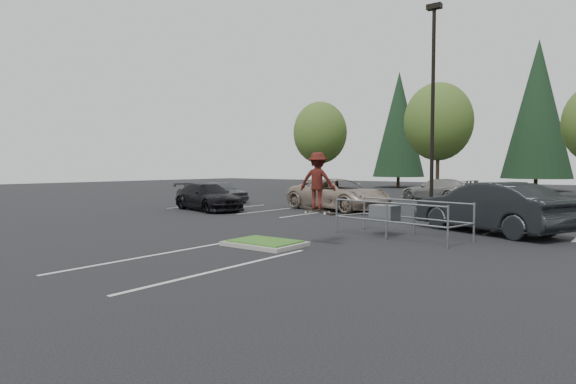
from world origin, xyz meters
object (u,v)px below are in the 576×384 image
Objects in this scene: cart_corral at (388,213)px; car_l_grey at (221,192)px; car_far_silver at (438,190)px; car_l_black at (207,197)px; car_r_charc at (489,207)px; conif_b at (538,109)px; skateboarder at (317,181)px; car_l_tan at (338,194)px; decid_b at (438,124)px; decid_a at (320,135)px; light_pole at (432,121)px; conif_a at (399,124)px.

car_l_grey is (-15.51, 7.40, -0.07)m from cart_corral.
car_far_silver is (-4.84, 17.90, -0.03)m from cart_corral.
car_r_charc reaches higher than car_l_black.
skateboarder is at bearing -88.26° from conif_b.
decid_b is at bearing 17.55° from car_l_tan.
conif_b is at bearing -103.28° from skateboarder.
decid_a reaches higher than cart_corral.
light_pole is 8.89m from cart_corral.
decid_b is 26.28m from car_r_charc.
conif_a is (-7.99, 9.47, 1.05)m from decid_b.
decid_b is at bearing -49.83° from conif_a.
light_pole reaches higher than car_l_tan.
decid_a reaches higher than car_l_black.
conif_a is at bearing 21.73° from car_l_black.
conif_a is 33.85m from car_l_black.
decid_a is at bearing 33.99° from car_l_black.
decid_b is 19.79m from car_l_tan.
decid_b is at bearing -132.38° from car_r_charc.
conif_b is (14.00, 0.50, 0.75)m from conif_a.
conif_a is 2.36× the size of car_r_charc.
conif_b reaches higher than skateboarder.
decid_b is 2.31× the size of car_l_grey.
conif_b is 34.51m from car_r_charc.
light_pole is at bearing -101.38° from skateboarder.
car_l_grey is 14.97m from car_far_silver.
conif_a reaches higher than car_r_charc.
decid_a is at bearing 138.88° from cart_corral.
light_pole is 28.69m from conif_b.
car_far_silver is at bearing -94.16° from skateboarder.
decid_a is 0.92× the size of decid_b.
car_l_black is at bearing 177.63° from cart_corral.
skateboarder is (15.20, -39.00, -5.17)m from conif_a.
decid_b is 1.87× the size of car_far_silver.
decid_a is 1.72× the size of car_far_silver.
conif_a reaches higher than cart_corral.
conif_a is at bearing 125.25° from cart_corral.
car_far_silver is (-2.83, -18.50, -7.10)m from conif_b.
car_l_grey is at bearing 103.02° from car_l_tan.
conif_a is 22.12m from car_far_silver.
car_l_black is at bearing -135.69° from car_l_grey.
car_far_silver is at bearing 116.34° from cart_corral.
car_l_black is 16.63m from car_far_silver.
car_l_black is (8.01, -23.03, -4.86)m from decid_a.
car_l_grey is (-14.00, -0.50, -3.85)m from light_pole.
conif_b reaches higher than car_l_black.
car_l_tan is (-5.00, -0.50, -3.71)m from light_pole.
decid_a is 35.00m from skateboarder.
decid_a is at bearing 49.11° from car_l_tan.
car_l_grey is (-9.00, 0.00, -0.14)m from car_l_tan.
conif_b reaches higher than light_pole.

